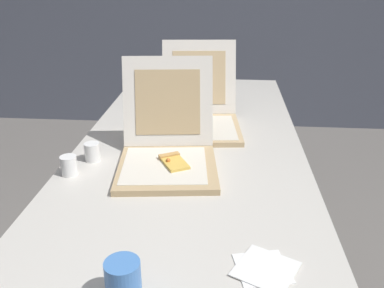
{
  "coord_description": "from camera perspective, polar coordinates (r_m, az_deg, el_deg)",
  "views": [
    {
      "loc": [
        0.14,
        -1.02,
        1.44
      ],
      "look_at": [
        0.02,
        0.42,
        0.8
      ],
      "focal_mm": 38.56,
      "sensor_mm": 36.0,
      "label": 1
    }
  ],
  "objects": [
    {
      "name": "table",
      "position": [
        1.76,
        -0.23,
        -1.12
      ],
      "size": [
        0.93,
        2.1,
        0.74
      ],
      "color": "beige",
      "rests_on": "ground"
    },
    {
      "name": "napkin_pile",
      "position": [
        1.07,
        9.95,
        -16.61
      ],
      "size": [
        0.19,
        0.19,
        0.01
      ],
      "color": "white",
      "rests_on": "table"
    },
    {
      "name": "pizza_box_front",
      "position": [
        1.53,
        -3.41,
        -1.12
      ],
      "size": [
        0.4,
        0.5,
        0.36
      ],
      "rotation": [
        0.0,
        0.0,
        0.11
      ],
      "color": "tan",
      "rests_on": "table"
    },
    {
      "name": "pizza_box_middle",
      "position": [
        1.88,
        1.07,
        3.8
      ],
      "size": [
        0.4,
        0.51,
        0.36
      ],
      "rotation": [
        0.0,
        0.0,
        0.09
      ],
      "color": "tan",
      "rests_on": "table"
    },
    {
      "name": "cup_white_near_left",
      "position": [
        1.53,
        -16.66,
        -2.86
      ],
      "size": [
        0.06,
        0.06,
        0.07
      ],
      "primitive_type": "cylinder",
      "color": "white",
      "rests_on": "table"
    },
    {
      "name": "cup_printed_front",
      "position": [
        0.97,
        -9.48,
        -18.26
      ],
      "size": [
        0.08,
        0.08,
        0.1
      ],
      "primitive_type": "cylinder",
      "color": "#477FCC",
      "rests_on": "table"
    },
    {
      "name": "cup_white_near_center",
      "position": [
        1.61,
        -13.62,
        -1.07
      ],
      "size": [
        0.06,
        0.06,
        0.07
      ],
      "primitive_type": "cylinder",
      "color": "white",
      "rests_on": "table"
    },
    {
      "name": "cup_white_far",
      "position": [
        2.03,
        -6.31,
        4.6
      ],
      "size": [
        0.06,
        0.06,
        0.07
      ],
      "primitive_type": "cylinder",
      "color": "white",
      "rests_on": "table"
    }
  ]
}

